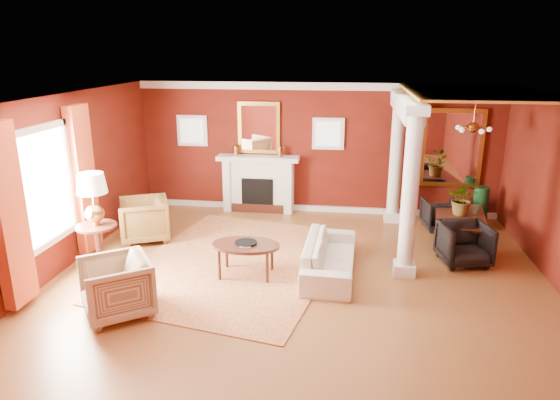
# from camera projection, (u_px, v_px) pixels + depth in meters

# --- Properties ---
(ground) EXTENTS (8.00, 8.00, 0.00)m
(ground) POSITION_uv_depth(u_px,v_px,m) (300.00, 276.00, 8.25)
(ground) COLOR brown
(ground) RESTS_ON ground
(room_shell) EXTENTS (8.04, 7.04, 2.92)m
(room_shell) POSITION_uv_depth(u_px,v_px,m) (302.00, 156.00, 7.66)
(room_shell) COLOR #5F130D
(room_shell) RESTS_ON ground
(fireplace) EXTENTS (1.85, 0.42, 1.29)m
(fireplace) POSITION_uv_depth(u_px,v_px,m) (258.00, 184.00, 11.38)
(fireplace) COLOR white
(fireplace) RESTS_ON ground
(overmantel_mirror) EXTENTS (0.95, 0.07, 1.15)m
(overmantel_mirror) POSITION_uv_depth(u_px,v_px,m) (259.00, 128.00, 11.14)
(overmantel_mirror) COLOR gold
(overmantel_mirror) RESTS_ON fireplace
(flank_window_left) EXTENTS (0.70, 0.07, 0.70)m
(flank_window_left) POSITION_uv_depth(u_px,v_px,m) (192.00, 131.00, 11.38)
(flank_window_left) COLOR white
(flank_window_left) RESTS_ON room_shell
(flank_window_right) EXTENTS (0.70, 0.07, 0.70)m
(flank_window_right) POSITION_uv_depth(u_px,v_px,m) (328.00, 134.00, 10.97)
(flank_window_right) COLOR white
(flank_window_right) RESTS_ON room_shell
(left_window) EXTENTS (0.21, 2.55, 2.60)m
(left_window) POSITION_uv_depth(u_px,v_px,m) (50.00, 194.00, 7.78)
(left_window) COLOR white
(left_window) RESTS_ON room_shell
(column_front) EXTENTS (0.36, 0.36, 2.80)m
(column_front) POSITION_uv_depth(u_px,v_px,m) (410.00, 192.00, 7.89)
(column_front) COLOR white
(column_front) RESTS_ON ground
(column_back) EXTENTS (0.36, 0.36, 2.80)m
(column_back) POSITION_uv_depth(u_px,v_px,m) (396.00, 157.00, 10.45)
(column_back) COLOR white
(column_back) RESTS_ON ground
(header_beam) EXTENTS (0.30, 3.20, 0.32)m
(header_beam) POSITION_uv_depth(u_px,v_px,m) (406.00, 105.00, 9.06)
(header_beam) COLOR white
(header_beam) RESTS_ON column_front
(amber_ceiling) EXTENTS (2.30, 3.40, 0.04)m
(amber_ceiling) POSITION_uv_depth(u_px,v_px,m) (475.00, 92.00, 8.69)
(amber_ceiling) COLOR #EDAB45
(amber_ceiling) RESTS_ON room_shell
(dining_mirror) EXTENTS (1.30, 0.07, 1.70)m
(dining_mirror) POSITION_uv_depth(u_px,v_px,m) (452.00, 148.00, 10.69)
(dining_mirror) COLOR gold
(dining_mirror) RESTS_ON room_shell
(chandelier) EXTENTS (0.60, 0.62, 0.75)m
(chandelier) POSITION_uv_depth(u_px,v_px,m) (473.00, 127.00, 8.92)
(chandelier) COLOR #AB6D35
(chandelier) RESTS_ON room_shell
(crown_trim) EXTENTS (8.00, 0.08, 0.16)m
(crown_trim) POSITION_uv_depth(u_px,v_px,m) (318.00, 86.00, 10.70)
(crown_trim) COLOR white
(crown_trim) RESTS_ON room_shell
(base_trim) EXTENTS (8.00, 0.08, 0.12)m
(base_trim) POSITION_uv_depth(u_px,v_px,m) (315.00, 208.00, 11.51)
(base_trim) COLOR white
(base_trim) RESTS_ON ground
(rug) EXTENTS (4.05, 4.90, 0.02)m
(rug) POSITION_uv_depth(u_px,v_px,m) (236.00, 262.00, 8.75)
(rug) COLOR maroon
(rug) RESTS_ON ground
(sofa) EXTENTS (0.66, 2.05, 0.79)m
(sofa) POSITION_uv_depth(u_px,v_px,m) (330.00, 251.00, 8.24)
(sofa) COLOR beige
(sofa) RESTS_ON ground
(armchair_leopard) EXTENTS (1.13, 1.16, 0.92)m
(armchair_leopard) POSITION_uv_depth(u_px,v_px,m) (144.00, 218.00, 9.67)
(armchair_leopard) COLOR black
(armchair_leopard) RESTS_ON ground
(armchair_stripe) EXTENTS (1.20, 1.21, 0.92)m
(armchair_stripe) POSITION_uv_depth(u_px,v_px,m) (116.00, 285.00, 6.94)
(armchair_stripe) COLOR tan
(armchair_stripe) RESTS_ON ground
(coffee_table) EXTENTS (1.12, 1.12, 0.56)m
(coffee_table) POSITION_uv_depth(u_px,v_px,m) (246.00, 246.00, 8.12)
(coffee_table) COLOR black
(coffee_table) RESTS_ON ground
(coffee_book) EXTENTS (0.18, 0.04, 0.25)m
(coffee_book) POSITION_uv_depth(u_px,v_px,m) (240.00, 238.00, 8.02)
(coffee_book) COLOR black
(coffee_book) RESTS_ON coffee_table
(side_table) EXTENTS (0.67, 0.67, 1.67)m
(side_table) POSITION_uv_depth(u_px,v_px,m) (94.00, 204.00, 8.22)
(side_table) COLOR black
(side_table) RESTS_ON ground
(dining_table) EXTENTS (0.79, 1.68, 0.90)m
(dining_table) POSITION_uv_depth(u_px,v_px,m) (462.00, 221.00, 9.49)
(dining_table) COLOR black
(dining_table) RESTS_ON ground
(dining_chair_near) EXTENTS (0.91, 0.87, 0.80)m
(dining_chair_near) POSITION_uv_depth(u_px,v_px,m) (465.00, 242.00, 8.61)
(dining_chair_near) COLOR black
(dining_chair_near) RESTS_ON ground
(dining_chair_far) EXTENTS (0.77, 0.73, 0.69)m
(dining_chair_far) POSITION_uv_depth(u_px,v_px,m) (440.00, 213.00, 10.32)
(dining_chair_far) COLOR black
(dining_chair_far) RESTS_ON ground
(green_urn) EXTENTS (0.35, 0.35, 0.84)m
(green_urn) POSITION_uv_depth(u_px,v_px,m) (480.00, 210.00, 10.52)
(green_urn) COLOR #133C1A
(green_urn) RESTS_ON ground
(potted_plant) EXTENTS (0.70, 0.75, 0.48)m
(potted_plant) POSITION_uv_depth(u_px,v_px,m) (464.00, 186.00, 9.35)
(potted_plant) COLOR #26591E
(potted_plant) RESTS_ON dining_table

